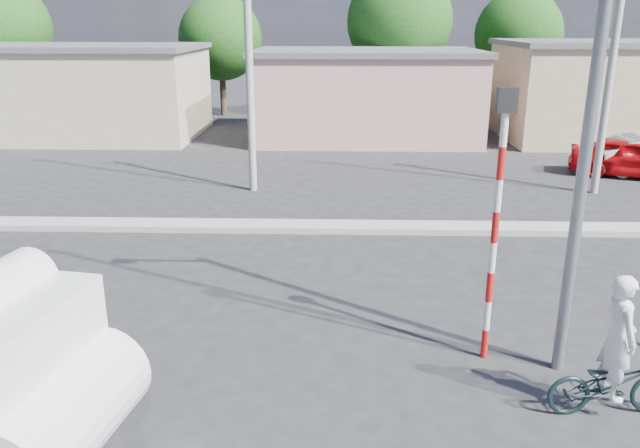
{
  "coord_description": "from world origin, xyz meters",
  "views": [
    {
      "loc": [
        0.79,
        -7.65,
        5.25
      ],
      "look_at": [
        0.41,
        4.49,
        1.3
      ],
      "focal_mm": 35.0,
      "sensor_mm": 36.0,
      "label": 1
    }
  ],
  "objects_px": {
    "cyclist": "(616,356)",
    "streetlight": "(588,44)",
    "bicycle": "(611,383)",
    "traffic_pole": "(497,206)",
    "car_red": "(630,157)"
  },
  "relations": [
    {
      "from": "cyclist",
      "to": "streetlight",
      "type": "bearing_deg",
      "value": 16.63
    },
    {
      "from": "cyclist",
      "to": "streetlight",
      "type": "distance_m",
      "value": 4.26
    },
    {
      "from": "bicycle",
      "to": "cyclist",
      "type": "distance_m",
      "value": 0.43
    },
    {
      "from": "traffic_pole",
      "to": "streetlight",
      "type": "distance_m",
      "value": 2.56
    },
    {
      "from": "bicycle",
      "to": "car_red",
      "type": "bearing_deg",
      "value": -28.97
    },
    {
      "from": "bicycle",
      "to": "car_red",
      "type": "relative_size",
      "value": 0.44
    },
    {
      "from": "bicycle",
      "to": "car_red",
      "type": "distance_m",
      "value": 15.69
    },
    {
      "from": "cyclist",
      "to": "traffic_pole",
      "type": "height_order",
      "value": "traffic_pole"
    },
    {
      "from": "car_red",
      "to": "traffic_pole",
      "type": "height_order",
      "value": "traffic_pole"
    },
    {
      "from": "bicycle",
      "to": "cyclist",
      "type": "bearing_deg",
      "value": -0.0
    },
    {
      "from": "car_red",
      "to": "streetlight",
      "type": "distance_m",
      "value": 15.43
    },
    {
      "from": "car_red",
      "to": "streetlight",
      "type": "relative_size",
      "value": 0.45
    },
    {
      "from": "cyclist",
      "to": "traffic_pole",
      "type": "bearing_deg",
      "value": 38.59
    },
    {
      "from": "bicycle",
      "to": "car_red",
      "type": "height_order",
      "value": "car_red"
    },
    {
      "from": "streetlight",
      "to": "cyclist",
      "type": "bearing_deg",
      "value": -68.74
    }
  ]
}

